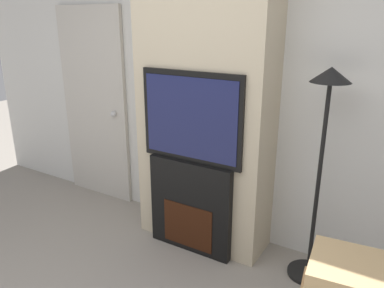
{
  "coord_description": "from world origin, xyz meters",
  "views": [
    {
      "loc": [
        1.44,
        -0.79,
        1.87
      ],
      "look_at": [
        0.0,
        1.59,
        0.94
      ],
      "focal_mm": 35.0,
      "sensor_mm": 36.0,
      "label": 1
    }
  ],
  "objects": [
    {
      "name": "wall_back",
      "position": [
        0.0,
        2.03,
        1.35
      ],
      "size": [
        6.0,
        0.06,
        2.7
      ],
      "color": "silver",
      "rests_on": "ground_plane"
    },
    {
      "name": "chimney_breast",
      "position": [
        0.0,
        1.8,
        1.35
      ],
      "size": [
        1.11,
        0.41,
        2.7
      ],
      "color": "beige",
      "rests_on": "ground_plane"
    },
    {
      "name": "fireplace",
      "position": [
        0.0,
        1.59,
        0.39
      ],
      "size": [
        0.74,
        0.15,
        0.79
      ],
      "color": "black",
      "rests_on": "ground_plane"
    },
    {
      "name": "television",
      "position": [
        0.0,
        1.59,
        1.15
      ],
      "size": [
        0.87,
        0.07,
        0.71
      ],
      "color": "black",
      "rests_on": "fireplace"
    },
    {
      "name": "floor_lamp",
      "position": [
        0.96,
        1.74,
        1.1
      ],
      "size": [
        0.31,
        0.31,
        1.58
      ],
      "color": "black",
      "rests_on": "ground_plane"
    },
    {
      "name": "entry_door",
      "position": [
        -1.42,
        1.97,
        1.0
      ],
      "size": [
        0.85,
        0.09,
        2.0
      ],
      "color": "#BCB7AD",
      "rests_on": "ground_plane"
    }
  ]
}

